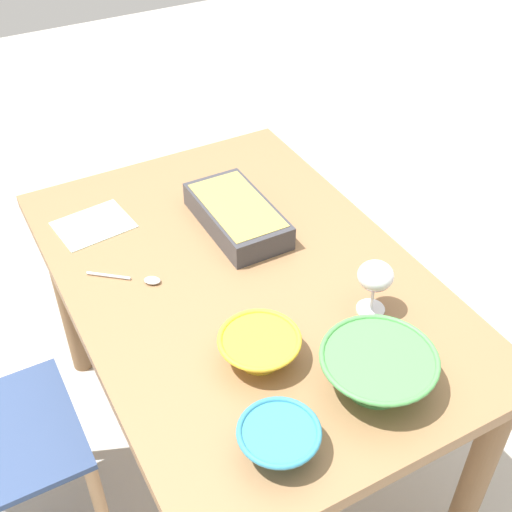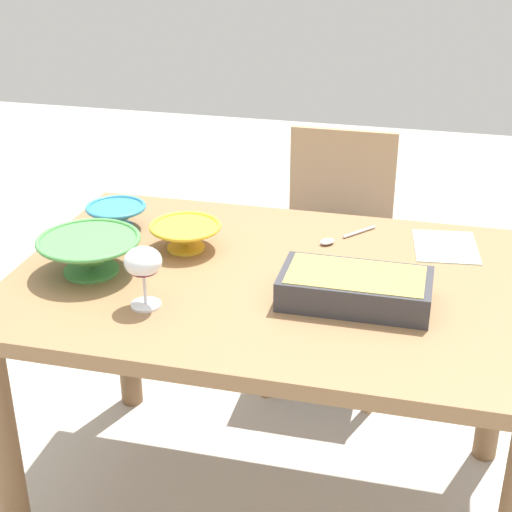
{
  "view_description": "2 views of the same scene",
  "coord_description": "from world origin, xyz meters",
  "px_view_note": "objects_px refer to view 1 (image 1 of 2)",
  "views": [
    {
      "loc": [
        1.18,
        -0.6,
        1.93
      ],
      "look_at": [
        0.04,
        0.01,
        0.85
      ],
      "focal_mm": 46.69,
      "sensor_mm": 36.0,
      "label": 1
    },
    {
      "loc": [
        -0.37,
        1.71,
        1.65
      ],
      "look_at": [
        0.05,
        0.03,
        0.82
      ],
      "focal_mm": 54.97,
      "sensor_mm": 36.0,
      "label": 2
    }
  ],
  "objects_px": {
    "dining_table": "(244,306)",
    "mixing_bowl": "(259,347)",
    "small_bowl": "(377,369)",
    "serving_bowl": "(279,439)",
    "serving_spoon": "(139,279)",
    "napkin": "(93,225)",
    "wine_glass": "(375,278)",
    "casserole_dish": "(237,214)"
  },
  "relations": [
    {
      "from": "dining_table",
      "to": "mixing_bowl",
      "type": "xyz_separation_m",
      "value": [
        0.28,
        -0.1,
        0.15
      ]
    },
    {
      "from": "small_bowl",
      "to": "serving_bowl",
      "type": "relative_size",
      "value": 1.52
    },
    {
      "from": "dining_table",
      "to": "serving_spoon",
      "type": "distance_m",
      "value": 0.3
    },
    {
      "from": "serving_spoon",
      "to": "napkin",
      "type": "xyz_separation_m",
      "value": [
        -0.29,
        -0.03,
        -0.01
      ]
    },
    {
      "from": "wine_glass",
      "to": "dining_table",
      "type": "bearing_deg",
      "value": -140.65
    },
    {
      "from": "mixing_bowl",
      "to": "small_bowl",
      "type": "bearing_deg",
      "value": 45.07
    },
    {
      "from": "mixing_bowl",
      "to": "napkin",
      "type": "bearing_deg",
      "value": -165.28
    },
    {
      "from": "serving_spoon",
      "to": "napkin",
      "type": "relative_size",
      "value": 0.81
    },
    {
      "from": "casserole_dish",
      "to": "serving_bowl",
      "type": "distance_m",
      "value": 0.77
    },
    {
      "from": "dining_table",
      "to": "serving_spoon",
      "type": "height_order",
      "value": "serving_spoon"
    },
    {
      "from": "serving_spoon",
      "to": "wine_glass",
      "type": "bearing_deg",
      "value": 51.15
    },
    {
      "from": "dining_table",
      "to": "serving_bowl",
      "type": "bearing_deg",
      "value": -20.2
    },
    {
      "from": "mixing_bowl",
      "to": "serving_spoon",
      "type": "distance_m",
      "value": 0.42
    },
    {
      "from": "mixing_bowl",
      "to": "serving_bowl",
      "type": "xyz_separation_m",
      "value": [
        0.24,
        -0.08,
        -0.0
      ]
    },
    {
      "from": "serving_bowl",
      "to": "serving_spoon",
      "type": "distance_m",
      "value": 0.63
    },
    {
      "from": "small_bowl",
      "to": "serving_bowl",
      "type": "bearing_deg",
      "value": -80.63
    },
    {
      "from": "dining_table",
      "to": "napkin",
      "type": "bearing_deg",
      "value": -145.09
    },
    {
      "from": "wine_glass",
      "to": "napkin",
      "type": "distance_m",
      "value": 0.85
    },
    {
      "from": "serving_spoon",
      "to": "napkin",
      "type": "height_order",
      "value": "serving_spoon"
    },
    {
      "from": "small_bowl",
      "to": "serving_spoon",
      "type": "height_order",
      "value": "small_bowl"
    },
    {
      "from": "small_bowl",
      "to": "napkin",
      "type": "height_order",
      "value": "small_bowl"
    },
    {
      "from": "wine_glass",
      "to": "serving_bowl",
      "type": "relative_size",
      "value": 0.87
    },
    {
      "from": "mixing_bowl",
      "to": "serving_bowl",
      "type": "bearing_deg",
      "value": -19.81
    },
    {
      "from": "mixing_bowl",
      "to": "dining_table",
      "type": "bearing_deg",
      "value": 159.48
    },
    {
      "from": "serving_bowl",
      "to": "small_bowl",
      "type": "bearing_deg",
      "value": 99.37
    },
    {
      "from": "small_bowl",
      "to": "serving_spoon",
      "type": "distance_m",
      "value": 0.67
    },
    {
      "from": "mixing_bowl",
      "to": "small_bowl",
      "type": "relative_size",
      "value": 0.74
    },
    {
      "from": "mixing_bowl",
      "to": "small_bowl",
      "type": "distance_m",
      "value": 0.27
    },
    {
      "from": "casserole_dish",
      "to": "napkin",
      "type": "height_order",
      "value": "casserole_dish"
    },
    {
      "from": "wine_glass",
      "to": "napkin",
      "type": "height_order",
      "value": "wine_glass"
    },
    {
      "from": "wine_glass",
      "to": "serving_bowl",
      "type": "bearing_deg",
      "value": -59.09
    },
    {
      "from": "serving_bowl",
      "to": "napkin",
      "type": "distance_m",
      "value": 0.92
    },
    {
      "from": "mixing_bowl",
      "to": "serving_spoon",
      "type": "bearing_deg",
      "value": -159.15
    },
    {
      "from": "casserole_dish",
      "to": "serving_bowl",
      "type": "relative_size",
      "value": 2.05
    },
    {
      "from": "casserole_dish",
      "to": "serving_bowl",
      "type": "bearing_deg",
      "value": -20.96
    },
    {
      "from": "casserole_dish",
      "to": "serving_spoon",
      "type": "distance_m",
      "value": 0.35
    },
    {
      "from": "casserole_dish",
      "to": "serving_spoon",
      "type": "relative_size",
      "value": 2.07
    },
    {
      "from": "mixing_bowl",
      "to": "napkin",
      "type": "relative_size",
      "value": 0.93
    },
    {
      "from": "wine_glass",
      "to": "serving_spoon",
      "type": "height_order",
      "value": "wine_glass"
    },
    {
      "from": "wine_glass",
      "to": "small_bowl",
      "type": "height_order",
      "value": "wine_glass"
    },
    {
      "from": "wine_glass",
      "to": "serving_bowl",
      "type": "distance_m",
      "value": 0.48
    },
    {
      "from": "wine_glass",
      "to": "serving_bowl",
      "type": "height_order",
      "value": "wine_glass"
    }
  ]
}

